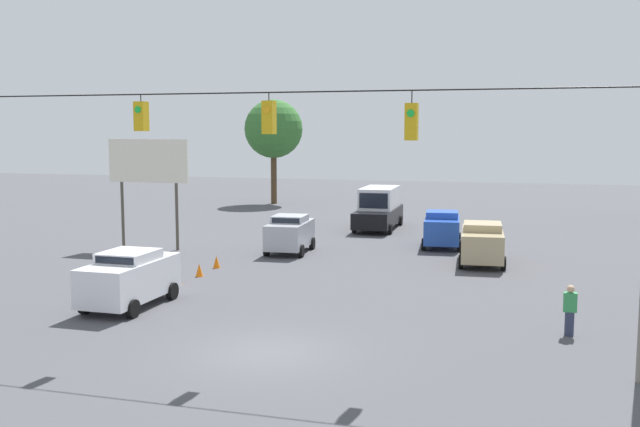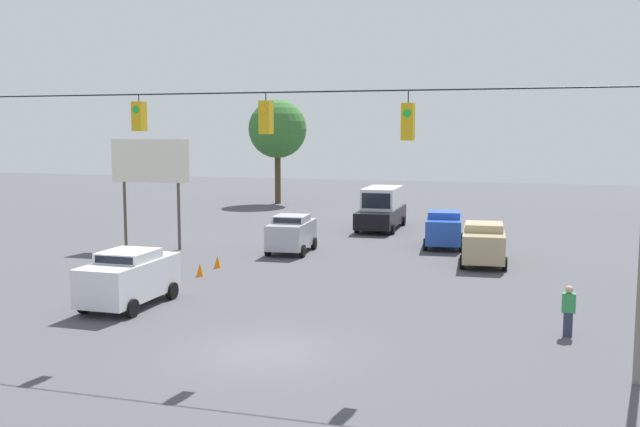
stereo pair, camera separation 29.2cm
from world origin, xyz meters
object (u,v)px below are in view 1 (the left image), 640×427
object	(u,v)px
traffic_cone_third	(199,270)
traffic_cone_fourth	(216,262)
sedan_blue_oncoming_deep	(442,228)
traffic_cone_nearest	(153,288)
tree_horizon_right	(273,129)
sedan_white_parked_shoulder	(130,278)
pedestrian	(570,311)
box_truck_black_withflow_deep	(379,208)
overhead_signal_span	(271,176)
traffic_cone_second	(178,278)
sedan_silver_withflow_far	(290,233)
roadside_billboard	(148,168)
sedan_tan_oncoming_far	(482,242)

from	to	relation	value
traffic_cone_third	traffic_cone_fourth	bearing A→B (deg)	-87.71
sedan_blue_oncoming_deep	traffic_cone_nearest	xyz separation A→B (m)	(9.38, 14.66, -0.74)
traffic_cone_nearest	tree_horizon_right	xyz separation A→B (m)	(7.20, -33.96, 6.11)
sedan_white_parked_shoulder	traffic_cone_nearest	world-z (taller)	sedan_white_parked_shoulder
pedestrian	sedan_white_parked_shoulder	bearing A→B (deg)	1.83
box_truck_black_withflow_deep	traffic_cone_fourth	distance (m)	15.77
sedan_white_parked_shoulder	traffic_cone_third	distance (m)	5.59
traffic_cone_third	pedestrian	xyz separation A→B (m)	(-14.93, 5.05, 0.50)
overhead_signal_span	tree_horizon_right	distance (m)	41.49
traffic_cone_third	sedan_white_parked_shoulder	bearing A→B (deg)	89.24
overhead_signal_span	tree_horizon_right	world-z (taller)	tree_horizon_right
traffic_cone_second	tree_horizon_right	bearing A→B (deg)	-77.28
sedan_silver_withflow_far	traffic_cone_second	bearing A→B (deg)	76.94
sedan_blue_oncoming_deep	pedestrian	bearing A→B (deg)	109.67
traffic_cone_third	tree_horizon_right	size ratio (longest dim) A/B	0.06
sedan_silver_withflow_far	tree_horizon_right	xyz separation A→B (m)	(9.20, -23.27, 5.38)
pedestrian	sedan_blue_oncoming_deep	bearing A→B (deg)	-70.33
sedan_silver_withflow_far	traffic_cone_third	bearing A→B (deg)	74.76
traffic_cone_third	traffic_cone_fourth	distance (m)	1.98
traffic_cone_fourth	roadside_billboard	xyz separation A→B (m)	(5.65, -3.99, 4.06)
overhead_signal_span	box_truck_black_withflow_deep	bearing A→B (deg)	-85.47
traffic_cone_nearest	sedan_white_parked_shoulder	bearing A→B (deg)	91.76
sedan_tan_oncoming_far	traffic_cone_fourth	xyz separation A→B (m)	(11.71, 4.47, -0.74)
overhead_signal_span	traffic_cone_nearest	world-z (taller)	overhead_signal_span
sedan_silver_withflow_far	tree_horizon_right	size ratio (longest dim) A/B	0.44
sedan_silver_withflow_far	box_truck_black_withflow_deep	distance (m)	10.50
roadside_billboard	sedan_silver_withflow_far	bearing A→B (deg)	-173.24
tree_horizon_right	overhead_signal_span	bearing A→B (deg)	109.60
traffic_cone_nearest	traffic_cone_second	size ratio (longest dim) A/B	1.00
sedan_tan_oncoming_far	box_truck_black_withflow_deep	world-z (taller)	box_truck_black_withflow_deep
traffic_cone_nearest	pedestrian	bearing A→B (deg)	175.29
pedestrian	tree_horizon_right	xyz separation A→B (m)	(22.26, -35.20, 5.61)
sedan_white_parked_shoulder	tree_horizon_right	bearing A→B (deg)	-78.51
sedan_white_parked_shoulder	roadside_billboard	xyz separation A→B (m)	(5.66, -11.50, 3.29)
traffic_cone_second	roadside_billboard	size ratio (longest dim) A/B	0.10
sedan_white_parked_shoulder	box_truck_black_withflow_deep	xyz separation A→B (m)	(-4.60, -22.56, 0.27)
sedan_silver_withflow_far	pedestrian	bearing A→B (deg)	137.62
sedan_white_parked_shoulder	pedestrian	size ratio (longest dim) A/B	2.69
overhead_signal_span	sedan_silver_withflow_far	xyz separation A→B (m)	(4.71, -15.78, -4.01)
traffic_cone_second	tree_horizon_right	world-z (taller)	tree_horizon_right
roadside_billboard	tree_horizon_right	size ratio (longest dim) A/B	0.66
roadside_billboard	traffic_cone_fourth	bearing A→B (deg)	144.79
sedan_tan_oncoming_far	traffic_cone_fourth	size ratio (longest dim) A/B	8.07
sedan_blue_oncoming_deep	traffic_cone_fourth	distance (m)	12.89
box_truck_black_withflow_deep	traffic_cone_nearest	bearing A→B (deg)	77.41
box_truck_black_withflow_deep	tree_horizon_right	size ratio (longest dim) A/B	0.73
sedan_tan_oncoming_far	sedan_white_parked_shoulder	bearing A→B (deg)	45.66
traffic_cone_nearest	traffic_cone_third	bearing A→B (deg)	-91.90
overhead_signal_span	tree_horizon_right	bearing A→B (deg)	-70.40
traffic_cone_nearest	roadside_billboard	bearing A→B (deg)	-60.20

